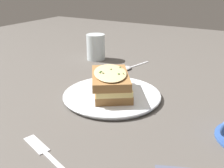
# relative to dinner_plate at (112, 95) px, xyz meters

# --- Properties ---
(ground_plane) EXTENTS (2.40, 2.40, 0.00)m
(ground_plane) POSITION_rel_dinner_plate_xyz_m (-0.03, -0.01, -0.01)
(ground_plane) COLOR #514C47
(dinner_plate) EXTENTS (0.26, 0.26, 0.01)m
(dinner_plate) POSITION_rel_dinner_plate_xyz_m (0.00, 0.00, 0.00)
(dinner_plate) COLOR white
(dinner_plate) RESTS_ON ground_plane
(sandwich) EXTENTS (0.19, 0.17, 0.07)m
(sandwich) POSITION_rel_dinner_plate_xyz_m (-0.00, 0.00, 0.04)
(sandwich) COLOR olive
(sandwich) RESTS_ON dinner_plate
(water_glass) EXTENTS (0.07, 0.07, 0.10)m
(water_glass) POSITION_rel_dinner_plate_xyz_m (0.28, 0.23, 0.04)
(water_glass) COLOR silver
(water_glass) RESTS_ON ground_plane
(fork) EXTENTS (0.07, 0.18, 0.00)m
(fork) POSITION_rel_dinner_plate_xyz_m (-0.27, -0.01, -0.01)
(fork) COLOR silver
(fork) RESTS_ON ground_plane
(spoon) EXTENTS (0.16, 0.07, 0.01)m
(spoon) POSITION_rel_dinner_plate_xyz_m (0.23, 0.08, -0.00)
(spoon) COLOR silver
(spoon) RESTS_ON ground_plane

